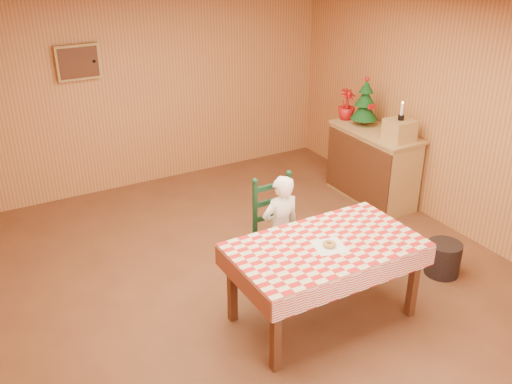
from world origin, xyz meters
TOP-DOWN VIEW (x-y plane):
  - ground at (0.00, 0.00)m, footprint 6.00×6.00m
  - cabin_walls at (-0.00, 0.53)m, footprint 5.10×6.05m
  - dining_table at (0.20, -0.67)m, footprint 1.66×0.96m
  - ladder_chair at (0.20, 0.12)m, footprint 0.44×0.40m
  - seated_child at (0.20, 0.06)m, footprint 0.41×0.27m
  - napkin at (0.20, -0.72)m, footprint 0.31×0.31m
  - donut at (0.20, -0.72)m, footprint 0.13×0.13m
  - shelf_unit at (2.19, 1.05)m, footprint 0.54×1.24m
  - crate at (2.19, 0.65)m, footprint 0.31×0.31m
  - christmas_tree at (2.19, 1.30)m, footprint 0.34×0.34m
  - flower_arrangement at (2.14, 1.60)m, footprint 0.25×0.25m
  - candle_set at (2.19, 0.65)m, footprint 0.07×0.07m
  - storage_bin at (1.68, -0.69)m, footprint 0.43×0.43m

SIDE VIEW (x-z plane):
  - ground at x=0.00m, z-range 0.00..0.00m
  - storage_bin at x=1.68m, z-range 0.00..0.35m
  - shelf_unit at x=2.19m, z-range 0.00..0.93m
  - ladder_chair at x=0.20m, z-range -0.04..1.04m
  - seated_child at x=0.20m, z-range 0.00..1.12m
  - dining_table at x=0.20m, z-range 0.30..1.07m
  - napkin at x=0.20m, z-range 0.77..0.77m
  - donut at x=0.20m, z-range 0.77..0.81m
  - crate at x=2.19m, z-range 0.93..1.18m
  - flower_arrangement at x=2.14m, z-range 0.93..1.33m
  - christmas_tree at x=2.19m, z-range 0.90..1.52m
  - candle_set at x=2.19m, z-range 1.13..1.36m
  - cabin_walls at x=0.00m, z-range 0.50..3.15m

